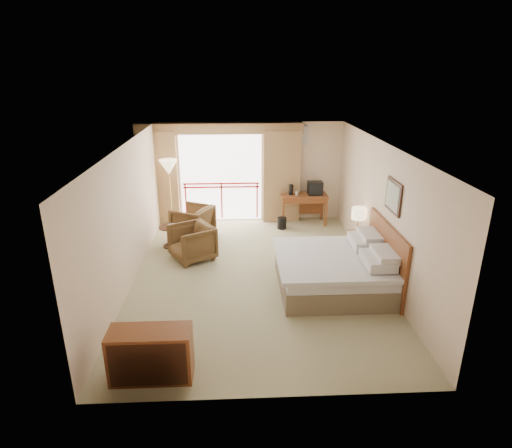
{
  "coord_description": "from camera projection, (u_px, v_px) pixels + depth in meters",
  "views": [
    {
      "loc": [
        -0.4,
        -7.95,
        4.09
      ],
      "look_at": [
        0.01,
        0.4,
        0.99
      ],
      "focal_mm": 30.0,
      "sensor_mm": 36.0,
      "label": 1
    }
  ],
  "objects": [
    {
      "name": "floor_lamp",
      "position": [
        169.0,
        170.0,
        10.92
      ],
      "size": [
        0.47,
        0.47,
        1.85
      ],
      "rotation": [
        0.0,
        0.0,
        -0.09
      ],
      "color": "tan",
      "rests_on": "floor"
    },
    {
      "name": "nightstand",
      "position": [
        357.0,
        244.0,
        9.74
      ],
      "size": [
        0.42,
        0.48,
        0.55
      ],
      "primitive_type": "cube",
      "rotation": [
        0.0,
        0.0,
        0.07
      ],
      "color": "brown",
      "rests_on": "floor"
    },
    {
      "name": "book",
      "position": [
        169.0,
        226.0,
        10.1
      ],
      "size": [
        0.21,
        0.25,
        0.02
      ],
      "primitive_type": "imported",
      "rotation": [
        0.0,
        0.0,
        0.3
      ],
      "color": "white",
      "rests_on": "side_table"
    },
    {
      "name": "desk",
      "position": [
        303.0,
        200.0,
        11.66
      ],
      "size": [
        1.25,
        0.61,
        0.82
      ],
      "rotation": [
        0.0,
        0.0,
        0.04
      ],
      "color": "brown",
      "rests_on": "floor"
    },
    {
      "name": "headboard",
      "position": [
        386.0,
        256.0,
        8.21
      ],
      "size": [
        0.06,
        2.1,
        1.3
      ],
      "primitive_type": "cube",
      "color": "brown",
      "rests_on": "wall_right"
    },
    {
      "name": "curtain_left",
      "position": [
        159.0,
        178.0,
        11.48
      ],
      "size": [
        1.0,
        0.26,
        2.5
      ],
      "primitive_type": "cube",
      "color": "olive",
      "rests_on": "wall_back"
    },
    {
      "name": "wall_back",
      "position": [
        250.0,
        172.0,
        11.69
      ],
      "size": [
        5.0,
        0.0,
        5.0
      ],
      "primitive_type": "plane",
      "rotation": [
        1.57,
        0.0,
        0.0
      ],
      "color": "beige",
      "rests_on": "ground"
    },
    {
      "name": "bed",
      "position": [
        335.0,
        270.0,
        8.26
      ],
      "size": [
        2.13,
        2.06,
        0.97
      ],
      "color": "brown",
      "rests_on": "floor"
    },
    {
      "name": "wastebasket",
      "position": [
        282.0,
        223.0,
        11.38
      ],
      "size": [
        0.31,
        0.31,
        0.31
      ],
      "primitive_type": "cylinder",
      "rotation": [
        0.0,
        0.0,
        -0.32
      ],
      "color": "black",
      "rests_on": "floor"
    },
    {
      "name": "cup",
      "position": [
        297.0,
        193.0,
        11.47
      ],
      "size": [
        0.08,
        0.08,
        0.1
      ],
      "primitive_type": "cylinder",
      "rotation": [
        0.0,
        0.0,
        0.18
      ],
      "color": "white",
      "rests_on": "desk"
    },
    {
      "name": "dresser",
      "position": [
        151.0,
        354.0,
        5.86
      ],
      "size": [
        1.12,
        0.48,
        0.75
      ],
      "rotation": [
        0.0,
        0.0,
        0.05
      ],
      "color": "brown",
      "rests_on": "floor"
    },
    {
      "name": "wall_right",
      "position": [
        381.0,
        212.0,
        8.53
      ],
      "size": [
        0.0,
        7.0,
        7.0
      ],
      "primitive_type": "plane",
      "rotation": [
        1.57,
        0.0,
        -1.57
      ],
      "color": "beige",
      "rests_on": "ground"
    },
    {
      "name": "side_table",
      "position": [
        169.0,
        233.0,
        10.16
      ],
      "size": [
        0.48,
        0.48,
        0.52
      ],
      "rotation": [
        0.0,
        0.0,
        0.37
      ],
      "color": "black",
      "rests_on": "floor"
    },
    {
      "name": "curtain_right",
      "position": [
        282.0,
        177.0,
        11.63
      ],
      "size": [
        1.0,
        0.26,
        2.5
      ],
      "primitive_type": "cube",
      "color": "olive",
      "rests_on": "wall_back"
    },
    {
      "name": "phone",
      "position": [
        357.0,
        233.0,
        9.48
      ],
      "size": [
        0.22,
        0.18,
        0.09
      ],
      "primitive_type": "cube",
      "rotation": [
        0.0,
        0.0,
        0.12
      ],
      "color": "black",
      "rests_on": "nightstand"
    },
    {
      "name": "tv",
      "position": [
        315.0,
        188.0,
        11.49
      ],
      "size": [
        0.39,
        0.31,
        0.36
      ],
      "rotation": [
        0.0,
        0.0,
        -0.14
      ],
      "color": "black",
      "rests_on": "desk"
    },
    {
      "name": "armchair_far",
      "position": [
        194.0,
        237.0,
        10.89
      ],
      "size": [
        1.18,
        1.17,
        0.8
      ],
      "primitive_type": "imported",
      "rotation": [
        0.0,
        0.0,
        -2.05
      ],
      "color": "#49311A",
      "rests_on": "floor"
    },
    {
      "name": "armchair_near",
      "position": [
        193.0,
        259.0,
        9.64
      ],
      "size": [
        1.18,
        1.17,
        0.79
      ],
      "primitive_type": "imported",
      "rotation": [
        0.0,
        0.0,
        -1.04
      ],
      "color": "#49311A",
      "rests_on": "floor"
    },
    {
      "name": "wall_left",
      "position": [
        128.0,
        216.0,
        8.3
      ],
      "size": [
        0.0,
        7.0,
        7.0
      ],
      "primitive_type": "plane",
      "rotation": [
        1.57,
        0.0,
        1.57
      ],
      "color": "beige",
      "rests_on": "ground"
    },
    {
      "name": "table_lamp",
      "position": [
        359.0,
        214.0,
        9.54
      ],
      "size": [
        0.32,
        0.32,
        0.56
      ],
      "rotation": [
        0.0,
        0.0,
        -0.04
      ],
      "color": "tan",
      "rests_on": "nightstand"
    },
    {
      "name": "coffee_maker",
      "position": [
        291.0,
        190.0,
        11.48
      ],
      "size": [
        0.15,
        0.15,
        0.28
      ],
      "primitive_type": "cylinder",
      "rotation": [
        0.0,
        0.0,
        0.16
      ],
      "color": "black",
      "rests_on": "desk"
    },
    {
      "name": "balcony_door",
      "position": [
        221.0,
        178.0,
        11.69
      ],
      "size": [
        2.4,
        0.0,
        2.4
      ],
      "primitive_type": "plane",
      "rotation": [
        1.57,
        0.0,
        0.0
      ],
      "color": "white",
      "rests_on": "wall_back"
    },
    {
      "name": "wall_front",
      "position": [
        271.0,
        308.0,
        5.14
      ],
      "size": [
        5.0,
        0.0,
        5.0
      ],
      "primitive_type": "plane",
      "rotation": [
        -1.57,
        0.0,
        0.0
      ],
      "color": "beige",
      "rests_on": "ground"
    },
    {
      "name": "balcony_railing",
      "position": [
        221.0,
        192.0,
        11.81
      ],
      "size": [
        2.09,
        0.03,
        1.02
      ],
      "color": "red",
      "rests_on": "wall_back"
    },
    {
      "name": "floor",
      "position": [
        256.0,
        275.0,
        8.89
      ],
      "size": [
        7.0,
        7.0,
        0.0
      ],
      "primitive_type": "plane",
      "color": "#968F64",
      "rests_on": "ground"
    },
    {
      "name": "valance",
      "position": [
        219.0,
        129.0,
        11.13
      ],
      "size": [
        4.4,
        0.22,
        0.28
      ],
      "primitive_type": "cube",
      "color": "olive",
      "rests_on": "wall_back"
    },
    {
      "name": "framed_art",
      "position": [
        393.0,
        196.0,
        7.79
      ],
      "size": [
        0.04,
        0.72,
        0.6
      ],
      "color": "black",
      "rests_on": "wall_right"
    },
    {
      "name": "hvac_vent",
      "position": [
        299.0,
        135.0,
        11.38
      ],
      "size": [
        0.5,
        0.04,
        0.5
      ],
      "primitive_type": "cube",
      "color": "silver",
      "rests_on": "wall_back"
    },
    {
      "name": "ceiling",
      "position": [
        257.0,
        145.0,
        7.95
      ],
      "size": [
        7.0,
        7.0,
        0.0
      ],
      "primitive_type": "plane",
      "rotation": [
        3.14,
        0.0,
        0.0
      ],
      "color": "white",
      "rests_on": "wall_back"
    }
  ]
}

